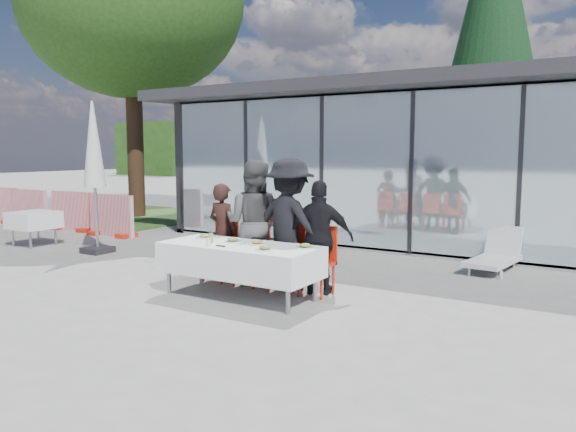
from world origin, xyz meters
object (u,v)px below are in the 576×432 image
at_px(spare_table_left, 34,220).
at_px(market_umbrella, 94,154).
at_px(diner_chair_b, 254,249).
at_px(diner_c, 289,224).
at_px(plate_a, 204,236).
at_px(lounger, 496,255).
at_px(diner_chair_d, 319,257).
at_px(diner_b, 254,223).
at_px(conifer_tree, 493,28).
at_px(diner_a, 223,232).
at_px(dining_table, 240,259).
at_px(folded_eyeglasses, 221,246).
at_px(diner_chair_a, 223,246).
at_px(diner_chair_c, 289,253).
at_px(plate_d, 305,246).
at_px(plate_b, 233,240).
at_px(plate_extra, 265,249).
at_px(plate_c, 257,243).
at_px(deciduous_tree, 131,1).
at_px(juice_bottle, 211,238).
at_px(diner_d, 320,238).

bearing_deg(spare_table_left, market_umbrella, 4.59).
xyz_separation_m(diner_chair_b, diner_c, (0.63, 0.01, 0.43)).
bearing_deg(plate_a, lounger, 46.42).
bearing_deg(diner_chair_d, diner_b, 179.30).
xyz_separation_m(plate_a, conifer_tree, (1.20, 13.04, 5.21)).
xyz_separation_m(diner_chair_d, market_umbrella, (-5.34, 0.53, 1.43)).
bearing_deg(diner_a, dining_table, 145.18).
bearing_deg(diner_a, folded_eyeglasses, 132.62).
bearing_deg(dining_table, market_umbrella, 164.05).
height_order(diner_chair_a, diner_chair_c, same).
xyz_separation_m(plate_d, spare_table_left, (-7.24, 0.93, -0.22)).
bearing_deg(diner_chair_d, dining_table, -138.50).
bearing_deg(plate_b, lounger, 52.44).
bearing_deg(diner_chair_c, conifer_tree, 89.58).
xyz_separation_m(diner_chair_d, plate_extra, (-0.28, -0.97, 0.24)).
distance_m(plate_a, plate_c, 1.00).
distance_m(plate_extra, deciduous_tree, 12.55).
bearing_deg(plate_d, diner_c, 136.34).
height_order(diner_chair_b, juice_bottle, diner_chair_b).
relative_size(diner_chair_b, diner_chair_c, 1.00).
relative_size(diner_d, plate_extra, 6.44).
height_order(diner_chair_c, spare_table_left, diner_chair_c).
distance_m(plate_b, plate_c, 0.41).
height_order(plate_a, spare_table_left, plate_a).
bearing_deg(diner_c, plate_c, 87.87).
distance_m(plate_extra, conifer_tree, 14.41).
bearing_deg(market_umbrella, juice_bottle, -18.78).
height_order(diner_chair_b, lounger, diner_chair_b).
xyz_separation_m(diner_chair_c, juice_bottle, (-0.76, -0.85, 0.28)).
distance_m(diner_chair_d, conifer_tree, 13.61).
distance_m(spare_table_left, conifer_tree, 14.86).
height_order(diner_a, diner_b, diner_b).
bearing_deg(plate_b, dining_table, -24.76).
height_order(lounger, conifer_tree, conifer_tree).
bearing_deg(dining_table, conifer_tree, 88.13).
bearing_deg(plate_b, deciduous_tree, 143.85).
relative_size(diner_chair_d, market_umbrella, 0.33).
bearing_deg(plate_c, dining_table, -153.04).
relative_size(plate_extra, juice_bottle, 1.81).
relative_size(diner_chair_b, plate_b, 3.87).
relative_size(juice_bottle, folded_eyeglasses, 1.00).
bearing_deg(juice_bottle, conifer_tree, 86.33).
distance_m(plate_c, conifer_tree, 14.10).
relative_size(diner_d, diner_chair_d, 1.66).
xyz_separation_m(diner_d, plate_a, (-1.62, -0.59, -0.03)).
height_order(plate_extra, lounger, plate_extra).
bearing_deg(conifer_tree, diner_c, -90.42).
distance_m(diner_chair_a, juice_bottle, 1.01).
bearing_deg(diner_c, juice_bottle, 56.62).
bearing_deg(diner_b, plate_b, 87.29).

